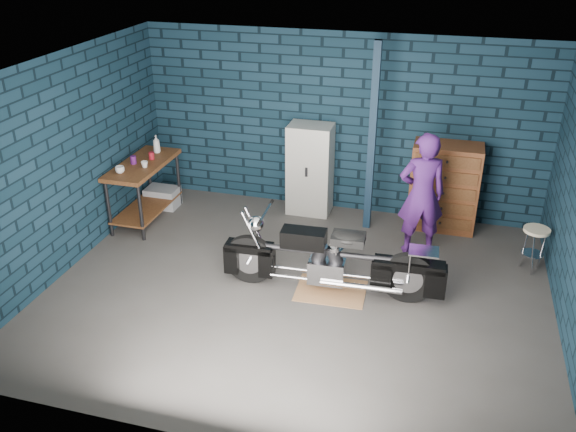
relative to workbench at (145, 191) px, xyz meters
The scene contains 16 objects.
ground 3.02m from the workbench, 26.06° to the right, with size 6.00×6.00×0.00m, color #43413E.
room_walls 3.14m from the workbench, 15.78° to the right, with size 6.02×5.01×2.71m.
support_post 3.41m from the workbench, 11.19° to the left, with size 0.10×0.10×2.70m, color #102234.
workbench is the anchor object (origin of this frame).
drip_mat 3.33m from the workbench, 21.25° to the right, with size 0.84×0.63×0.01m, color #9B6C43.
motorcycle 3.30m from the workbench, 21.25° to the right, with size 2.28×0.62×1.01m, color black, non-canonical shape.
person 4.01m from the workbench, ahead, with size 0.62×0.41×1.69m, color #4D1D6F.
storage_bin 0.57m from the workbench, 87.61° to the left, with size 0.50×0.35×0.31m, color gray.
locker 2.48m from the workbench, 21.87° to the left, with size 0.65×0.46×1.39m, color beige.
tool_chest 4.37m from the workbench, 12.15° to the left, with size 0.95×0.53×1.27m, color brown.
shop_stool 5.46m from the workbench, ahead, with size 0.33×0.33×0.60m, color beige, non-canonical shape.
cup_a 0.67m from the workbench, 103.90° to the right, with size 0.13×0.13×0.10m, color beige.
cup_b 0.54m from the workbench, 50.53° to the right, with size 0.10×0.10×0.09m, color beige.
mug_purple 0.53m from the workbench, 148.98° to the right, with size 0.09×0.09×0.12m, color #531861.
mug_red 0.54m from the workbench, 67.43° to the left, with size 0.08×0.08×0.11m, color maroon.
bottle 0.74m from the workbench, 87.40° to the left, with size 0.11×0.11×0.27m, color gray.
Camera 1 is at (1.56, -6.08, 4.15)m, focal length 38.00 mm.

